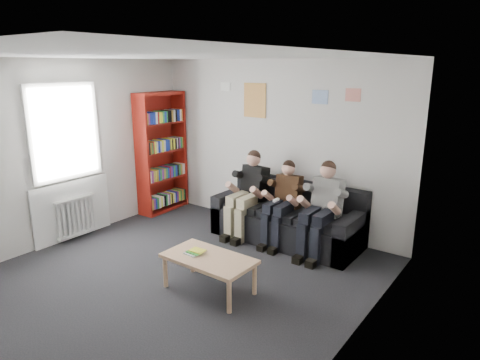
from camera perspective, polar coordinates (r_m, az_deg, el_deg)
The scene contains 14 objects.
room_shell at distance 5.01m, azimuth -10.40°, elevation 0.37°, with size 5.00×5.00×5.00m.
sofa at distance 6.59m, azimuth 6.42°, elevation -5.35°, with size 2.24×0.92×0.87m.
bookshelf at distance 7.85m, azimuth -10.37°, elevation 3.61°, with size 0.32×0.97×2.15m.
coffee_table at distance 5.11m, azimuth -4.18°, elevation -10.72°, with size 1.08×0.59×0.43m.
game_cases at distance 5.18m, azimuth -6.07°, elevation -9.51°, with size 0.21×0.18×0.04m.
person_left at distance 6.63m, azimuth 0.95°, elevation -1.89°, with size 0.40×0.86×1.33m.
person_middle at distance 6.32m, azimuth 5.61°, elevation -3.10°, with size 0.36×0.78×1.26m.
person_right at distance 6.03m, azimuth 10.71°, elevation -3.90°, with size 0.40×0.86×1.33m.
radiator at distance 7.05m, azimuth -21.02°, elevation -4.58°, with size 0.10×0.64×0.60m.
window at distance 6.93m, azimuth -21.88°, elevation 0.86°, with size 0.05×1.30×2.36m.
poster_large at distance 7.04m, azimuth 1.98°, elevation 10.57°, with size 0.42×0.01×0.55m, color #E6C851.
poster_blue at distance 6.45m, azimuth 10.62°, elevation 10.82°, with size 0.25×0.01×0.20m, color #4589EC.
poster_pink at distance 6.25m, azimuth 14.84°, elevation 10.91°, with size 0.22×0.01×0.18m, color #D342A6.
poster_sign at distance 7.38m, azimuth -1.95°, elevation 12.33°, with size 0.20×0.01×0.14m, color white.
Camera 1 is at (3.54, -3.32, 2.59)m, focal length 32.00 mm.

